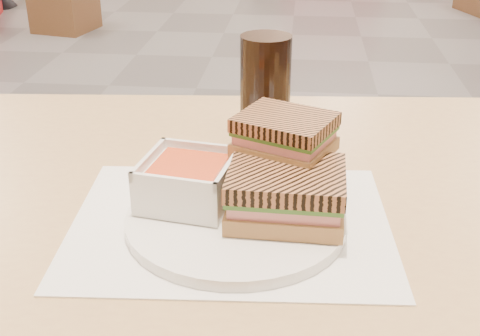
# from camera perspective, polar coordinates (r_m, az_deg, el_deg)

# --- Properties ---
(main_table) EXTENTS (1.25, 0.79, 0.75)m
(main_table) POSITION_cam_1_polar(r_m,az_deg,el_deg) (0.92, -9.52, -7.52)
(main_table) COLOR tan
(main_table) RESTS_ON ground
(tray_liner) EXTENTS (0.40, 0.32, 0.00)m
(tray_liner) POSITION_cam_1_polar(r_m,az_deg,el_deg) (0.76, -0.87, -5.08)
(tray_liner) COLOR white
(tray_liner) RESTS_ON main_table
(plate) EXTENTS (0.26, 0.26, 0.01)m
(plate) POSITION_cam_1_polar(r_m,az_deg,el_deg) (0.75, -0.38, -4.77)
(plate) COLOR white
(plate) RESTS_ON tray_liner
(soup_bowl) EXTENTS (0.12, 0.12, 0.06)m
(soup_bowl) POSITION_cam_1_polar(r_m,az_deg,el_deg) (0.76, -4.73, -1.32)
(soup_bowl) COLOR white
(soup_bowl) RESTS_ON plate
(panini_lower) EXTENTS (0.14, 0.12, 0.06)m
(panini_lower) POSITION_cam_1_polar(r_m,az_deg,el_deg) (0.73, 4.22, -2.31)
(panini_lower) COLOR #A88246
(panini_lower) RESTS_ON plate
(panini_upper) EXTENTS (0.14, 0.13, 0.05)m
(panini_upper) POSITION_cam_1_polar(r_m,az_deg,el_deg) (0.77, 4.12, 3.07)
(panini_upper) COLOR #A88246
(panini_upper) RESTS_ON panini_lower
(cola_glass) EXTENTS (0.08, 0.08, 0.16)m
(cola_glass) POSITION_cam_1_polar(r_m,az_deg,el_deg) (0.96, 2.32, 7.19)
(cola_glass) COLOR black
(cola_glass) RESTS_ON main_table
(bg_chair_0r) EXTENTS (0.46, 0.46, 0.43)m
(bg_chair_0r) POSITION_cam_1_polar(r_m,az_deg,el_deg) (4.92, -15.79, 14.46)
(bg_chair_0r) COLOR brown
(bg_chair_0r) RESTS_ON ground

